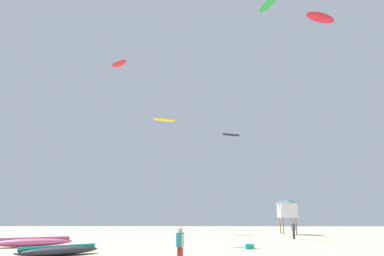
% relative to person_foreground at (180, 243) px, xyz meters
% --- Properties ---
extents(person_foreground, '(0.38, 0.46, 1.65)m').
position_rel_person_foreground_xyz_m(person_foreground, '(0.00, 0.00, 0.00)').
color(person_foreground, '#B21E23').
rests_on(person_foreground, ground).
extents(person_midground, '(0.35, 0.46, 1.54)m').
position_rel_person_foreground_xyz_m(person_midground, '(9.84, 18.09, -0.06)').
color(person_midground, black).
rests_on(person_midground, ground).
extents(kite_grounded_near, '(4.34, 4.05, 0.55)m').
position_rel_person_foreground_xyz_m(kite_grounded_near, '(-6.96, 4.05, -0.70)').
color(kite_grounded_near, '#2D2D33').
rests_on(kite_grounded_near, ground).
extents(kite_grounded_mid, '(5.52, 3.99, 0.68)m').
position_rel_person_foreground_xyz_m(kite_grounded_mid, '(-10.98, 9.58, -0.65)').
color(kite_grounded_mid, '#E5598C').
rests_on(kite_grounded_mid, ground).
extents(lifeguard_tower, '(2.30, 2.30, 4.15)m').
position_rel_person_foreground_xyz_m(lifeguard_tower, '(11.55, 26.86, 2.09)').
color(lifeguard_tower, '#8C704C').
rests_on(lifeguard_tower, ground).
extents(cooler_box, '(0.56, 0.36, 0.32)m').
position_rel_person_foreground_xyz_m(cooler_box, '(4.25, 8.22, -0.80)').
color(cooler_box, '#19B29E').
rests_on(cooler_box, ground).
extents(kite_aloft_0, '(4.53, 2.92, 1.04)m').
position_rel_person_foreground_xyz_m(kite_aloft_0, '(16.34, 23.04, 25.31)').
color(kite_aloft_0, red).
extents(kite_aloft_1, '(1.84, 3.17, 0.32)m').
position_rel_person_foreground_xyz_m(kite_aloft_1, '(7.53, 12.73, 20.51)').
color(kite_aloft_1, green).
extents(kite_aloft_2, '(3.62, 2.31, 0.46)m').
position_rel_person_foreground_xyz_m(kite_aloft_2, '(-4.14, 34.30, 15.17)').
color(kite_aloft_2, yellow).
extents(kite_aloft_3, '(2.28, 1.35, 0.45)m').
position_rel_person_foreground_xyz_m(kite_aloft_3, '(4.59, 22.08, 9.99)').
color(kite_aloft_3, '#2D2D33').
extents(kite_aloft_4, '(2.32, 2.05, 0.58)m').
position_rel_person_foreground_xyz_m(kite_aloft_4, '(-7.99, 19.91, 17.80)').
color(kite_aloft_4, red).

